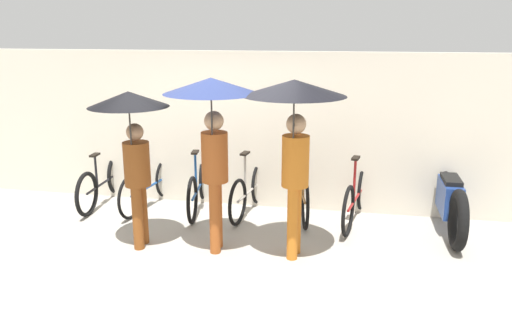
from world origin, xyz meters
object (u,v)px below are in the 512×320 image
at_px(pedestrian_trailing, 295,115).
at_px(pedestrian_leading, 132,129).
at_px(parked_bicycle_4, 302,191).
at_px(parked_bicycle_5, 356,197).
at_px(parked_bicycle_1, 150,185).
at_px(pedestrian_center, 212,115).
at_px(motorcycle, 449,200).
at_px(parked_bicycle_0, 103,182).
at_px(parked_bicycle_2, 198,187).
at_px(parked_bicycle_3, 249,190).

bearing_deg(pedestrian_trailing, pedestrian_leading, 7.98).
distance_m(parked_bicycle_4, parked_bicycle_5, 0.78).
height_order(parked_bicycle_1, pedestrian_center, pedestrian_center).
bearing_deg(pedestrian_leading, motorcycle, -164.83).
bearing_deg(pedestrian_leading, parked_bicycle_5, -155.72).
height_order(parked_bicycle_0, pedestrian_trailing, pedestrian_trailing).
height_order(parked_bicycle_0, pedestrian_leading, pedestrian_leading).
xyz_separation_m(parked_bicycle_5, pedestrian_leading, (-2.66, -1.45, 1.16)).
height_order(pedestrian_trailing, motorcycle, pedestrian_trailing).
bearing_deg(pedestrian_leading, pedestrian_center, 179.48).
distance_m(pedestrian_leading, motorcycle, 4.28).
height_order(parked_bicycle_4, pedestrian_center, pedestrian_center).
bearing_deg(pedestrian_trailing, parked_bicycle_0, -18.03).
xyz_separation_m(parked_bicycle_1, parked_bicycle_2, (0.78, -0.00, 0.01)).
relative_size(parked_bicycle_0, parked_bicycle_2, 1.01).
height_order(parked_bicycle_5, pedestrian_trailing, pedestrian_trailing).
bearing_deg(parked_bicycle_1, parked_bicycle_5, -82.58).
bearing_deg(pedestrian_center, pedestrian_leading, -2.24).
bearing_deg(parked_bicycle_0, pedestrian_trailing, -116.89).
xyz_separation_m(parked_bicycle_1, parked_bicycle_3, (1.56, 0.01, 0.00)).
xyz_separation_m(pedestrian_leading, motorcycle, (3.90, 1.38, -1.11)).
xyz_separation_m(pedestrian_leading, pedestrian_center, (0.97, 0.06, 0.19)).
xyz_separation_m(parked_bicycle_0, parked_bicycle_5, (3.90, -0.02, 0.02)).
bearing_deg(pedestrian_trailing, parked_bicycle_4, -82.61).
relative_size(parked_bicycle_2, parked_bicycle_4, 1.02).
relative_size(parked_bicycle_3, parked_bicycle_4, 0.96).
bearing_deg(motorcycle, parked_bicycle_0, 89.40).
relative_size(parked_bicycle_4, pedestrian_trailing, 0.79).
height_order(parked_bicycle_4, parked_bicycle_5, parked_bicycle_5).
bearing_deg(parked_bicycle_3, pedestrian_leading, 150.97).
bearing_deg(parked_bicycle_5, motorcycle, -82.57).
bearing_deg(parked_bicycle_5, parked_bicycle_0, 100.45).
distance_m(parked_bicycle_0, motorcycle, 5.13).
distance_m(parked_bicycle_2, parked_bicycle_3, 0.78).
bearing_deg(pedestrian_leading, parked_bicycle_3, -130.83).
bearing_deg(parked_bicycle_1, pedestrian_leading, -155.00).
xyz_separation_m(parked_bicycle_2, motorcycle, (3.58, -0.10, 0.06)).
xyz_separation_m(pedestrian_center, pedestrian_trailing, (0.95, 0.00, 0.02)).
height_order(parked_bicycle_0, parked_bicycle_2, parked_bicycle_2).
bearing_deg(parked_bicycle_1, parked_bicycle_0, 98.33).
xyz_separation_m(parked_bicycle_4, pedestrian_trailing, (0.04, -1.45, 1.36)).
height_order(parked_bicycle_2, pedestrian_leading, pedestrian_leading).
bearing_deg(parked_bicycle_1, parked_bicycle_2, -82.12).
xyz_separation_m(parked_bicycle_3, motorcycle, (2.80, -0.11, 0.07)).
bearing_deg(parked_bicycle_4, pedestrian_trailing, 170.22).
relative_size(parked_bicycle_0, pedestrian_center, 0.81).
bearing_deg(pedestrian_trailing, parked_bicycle_5, -112.35).
height_order(parked_bicycle_2, parked_bicycle_3, parked_bicycle_3).
bearing_deg(parked_bicycle_3, parked_bicycle_1, 97.99).
bearing_deg(pedestrian_leading, pedestrian_trailing, 177.71).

